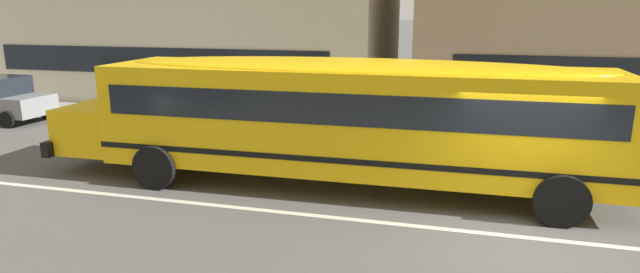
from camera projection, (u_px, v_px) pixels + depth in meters
The scene contains 4 objects.
ground_plane at pixel (521, 237), 9.51m from camera, with size 400.00×400.00×0.00m, color #54514F.
sidewalk_far at pixel (496, 133), 17.44m from camera, with size 120.00×3.00×0.01m, color gray.
lane_centreline at pixel (521, 237), 9.51m from camera, with size 110.00×0.16×0.01m, color silver.
school_bus at pixel (341, 112), 11.90m from camera, with size 13.25×3.14×2.96m.
Camera 1 is at (-1.23, -9.46, 4.02)m, focal length 29.50 mm.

